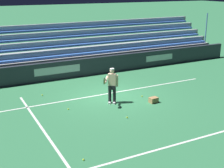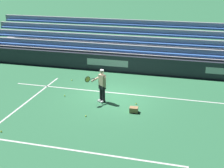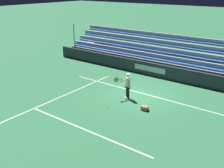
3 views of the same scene
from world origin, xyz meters
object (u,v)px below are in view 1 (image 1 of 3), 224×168
object	(u,v)px
ball_box_cardboard	(154,100)
tennis_player	(112,85)
tennis_ball_stray_back	(83,160)
tennis_ball_by_box	(42,95)
tennis_ball_far_right	(127,117)
tennis_ball_toward_net	(68,109)
tennis_ball_on_baseline	(142,96)

from	to	relation	value
ball_box_cardboard	tennis_player	bearing A→B (deg)	-24.65
tennis_ball_stray_back	tennis_ball_by_box	size ratio (longest dim) A/B	1.00
tennis_ball_far_right	tennis_ball_stray_back	size ratio (longest dim) A/B	1.00
tennis_ball_toward_net	tennis_ball_on_baseline	xyz separation A→B (m)	(-3.90, 0.09, 0.00)
tennis_ball_far_right	tennis_ball_stray_back	distance (m)	3.72
ball_box_cardboard	tennis_ball_toward_net	distance (m)	4.09
ball_box_cardboard	tennis_ball_on_baseline	size ratio (longest dim) A/B	6.06
tennis_ball_stray_back	tennis_ball_far_right	bearing A→B (deg)	-142.20
tennis_ball_far_right	tennis_ball_on_baseline	world-z (taller)	same
tennis_ball_toward_net	tennis_ball_stray_back	world-z (taller)	same
tennis_ball_on_baseline	tennis_ball_by_box	world-z (taller)	same
ball_box_cardboard	tennis_ball_far_right	xyz separation A→B (m)	(2.05, 1.02, -0.10)
ball_box_cardboard	tennis_ball_far_right	bearing A→B (deg)	26.52
tennis_player	tennis_ball_toward_net	distance (m)	2.31
tennis_player	tennis_ball_stray_back	distance (m)	5.28
tennis_ball_by_box	ball_box_cardboard	bearing A→B (deg)	142.64
tennis_ball_stray_back	tennis_ball_by_box	xyz separation A→B (m)	(-0.49, -6.74, 0.00)
tennis_player	tennis_ball_far_right	xyz separation A→B (m)	(0.23, 1.86, -0.86)
tennis_ball_on_baseline	tennis_ball_stray_back	distance (m)	6.50
tennis_ball_toward_net	tennis_ball_far_right	distance (m)	2.80
ball_box_cardboard	tennis_ball_by_box	distance (m)	5.66
ball_box_cardboard	tennis_ball_toward_net	bearing A→B (deg)	-14.50
tennis_ball_toward_net	tennis_ball_by_box	size ratio (longest dim) A/B	1.00
ball_box_cardboard	tennis_ball_toward_net	world-z (taller)	ball_box_cardboard
tennis_ball_on_baseline	tennis_ball_far_right	bearing A→B (deg)	44.43
tennis_player	tennis_ball_stray_back	size ratio (longest dim) A/B	25.98
tennis_ball_toward_net	tennis_ball_by_box	bearing A→B (deg)	-77.32
tennis_ball_far_right	tennis_ball_on_baseline	distance (m)	2.80
tennis_ball_stray_back	tennis_player	bearing A→B (deg)	-127.41
tennis_player	tennis_ball_stray_back	xyz separation A→B (m)	(3.17, 4.14, -0.86)
ball_box_cardboard	tennis_ball_by_box	xyz separation A→B (m)	(4.50, -3.44, -0.10)
tennis_player	tennis_ball_on_baseline	size ratio (longest dim) A/B	25.98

